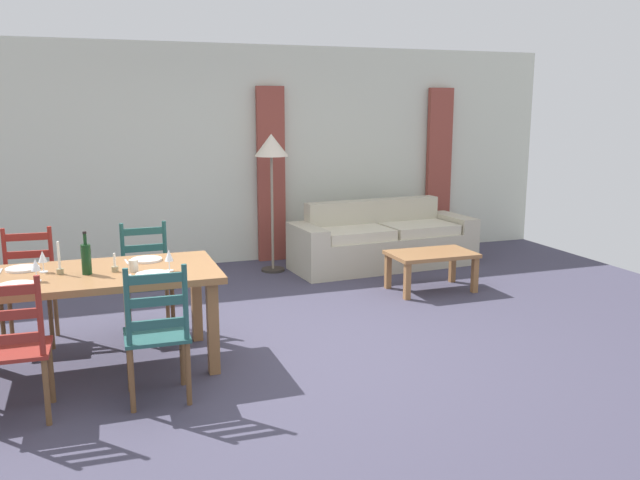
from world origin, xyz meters
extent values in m
cube|color=#3F3C50|center=(0.00, 0.00, -0.01)|extent=(9.60, 9.60, 0.02)
cube|color=beige|center=(0.00, 3.30, 1.35)|extent=(9.60, 0.16, 2.70)
cube|color=brown|center=(0.88, 3.16, 1.10)|extent=(0.35, 0.08, 2.20)
cube|color=brown|center=(3.28, 3.16, 1.10)|extent=(0.35, 0.08, 2.20)
cube|color=#90613A|center=(-1.37, 0.08, 0.72)|extent=(1.90, 0.96, 0.05)
cube|color=#90613A|center=(-0.52, -0.30, 0.35)|extent=(0.08, 0.08, 0.70)
cube|color=#90613A|center=(-0.52, 0.46, 0.35)|extent=(0.08, 0.08, 0.70)
cube|color=maroon|center=(-1.82, -0.60, 0.45)|extent=(0.43, 0.41, 0.03)
cylinder|color=brown|center=(-1.63, -0.43, 0.22)|extent=(0.04, 0.04, 0.43)
cylinder|color=brown|center=(-1.64, -0.77, 0.22)|extent=(0.04, 0.04, 0.43)
cylinder|color=maroon|center=(-1.64, -0.77, 0.71)|extent=(0.04, 0.04, 0.50)
cube|color=maroon|center=(-1.82, -0.77, 0.58)|extent=(0.38, 0.04, 0.06)
cube|color=maroon|center=(-1.82, -0.77, 0.73)|extent=(0.38, 0.04, 0.06)
cube|color=maroon|center=(-1.82, -0.77, 0.88)|extent=(0.38, 0.04, 0.06)
cube|color=#23504E|center=(-0.95, -0.60, 0.45)|extent=(0.43, 0.41, 0.03)
cylinder|color=brown|center=(-1.13, -0.43, 0.22)|extent=(0.04, 0.04, 0.43)
cylinder|color=brown|center=(-0.77, -0.43, 0.22)|extent=(0.04, 0.04, 0.43)
cylinder|color=brown|center=(-1.14, -0.77, 0.22)|extent=(0.04, 0.04, 0.43)
cylinder|color=brown|center=(-0.78, -0.77, 0.22)|extent=(0.04, 0.04, 0.43)
cylinder|color=#23504E|center=(-1.14, -0.77, 0.71)|extent=(0.04, 0.04, 0.50)
cylinder|color=#23504E|center=(-0.78, -0.77, 0.71)|extent=(0.04, 0.04, 0.50)
cube|color=#23504E|center=(-0.96, -0.77, 0.58)|extent=(0.38, 0.03, 0.06)
cube|color=#23504E|center=(-0.96, -0.77, 0.73)|extent=(0.38, 0.03, 0.06)
cube|color=#23504E|center=(-0.96, -0.77, 0.88)|extent=(0.38, 0.03, 0.06)
cube|color=maroon|center=(-1.84, 0.82, 0.45)|extent=(0.45, 0.43, 0.03)
cylinder|color=brown|center=(-1.67, 0.64, 0.22)|extent=(0.04, 0.04, 0.43)
cylinder|color=brown|center=(-2.03, 0.66, 0.22)|extent=(0.04, 0.04, 0.43)
cylinder|color=brown|center=(-1.65, 0.98, 0.22)|extent=(0.04, 0.04, 0.43)
cylinder|color=brown|center=(-2.01, 1.00, 0.22)|extent=(0.04, 0.04, 0.43)
cylinder|color=maroon|center=(-1.65, 0.98, 0.71)|extent=(0.04, 0.04, 0.50)
cylinder|color=maroon|center=(-2.01, 1.00, 0.71)|extent=(0.04, 0.04, 0.50)
cube|color=maroon|center=(-1.83, 0.99, 0.58)|extent=(0.38, 0.05, 0.06)
cube|color=maroon|center=(-1.83, 0.99, 0.73)|extent=(0.38, 0.05, 0.06)
cube|color=maroon|center=(-1.83, 0.99, 0.88)|extent=(0.38, 0.05, 0.06)
cube|color=#21524D|center=(-0.89, 0.76, 0.45)|extent=(0.43, 0.41, 0.03)
cylinder|color=brown|center=(-0.70, 0.59, 0.22)|extent=(0.04, 0.04, 0.43)
cylinder|color=brown|center=(-1.06, 0.58, 0.22)|extent=(0.04, 0.04, 0.43)
cylinder|color=brown|center=(-0.71, 0.93, 0.22)|extent=(0.04, 0.04, 0.43)
cylinder|color=brown|center=(-1.07, 0.92, 0.22)|extent=(0.04, 0.04, 0.43)
cylinder|color=#21524D|center=(-0.71, 0.93, 0.71)|extent=(0.04, 0.04, 0.50)
cylinder|color=#21524D|center=(-1.07, 0.92, 0.71)|extent=(0.04, 0.04, 0.50)
cube|color=#21524D|center=(-0.89, 0.93, 0.58)|extent=(0.38, 0.03, 0.06)
cube|color=#21524D|center=(-0.89, 0.93, 0.73)|extent=(0.38, 0.03, 0.06)
cube|color=#21524D|center=(-0.89, 0.93, 0.88)|extent=(0.38, 0.03, 0.06)
cylinder|color=white|center=(-1.82, -0.17, 0.76)|extent=(0.24, 0.24, 0.02)
cylinder|color=white|center=(-0.92, -0.17, 0.76)|extent=(0.24, 0.24, 0.02)
cube|color=silver|center=(-1.07, -0.17, 0.75)|extent=(0.02, 0.17, 0.01)
cylinder|color=white|center=(-1.82, 0.33, 0.76)|extent=(0.24, 0.24, 0.02)
cube|color=silver|center=(-1.97, 0.33, 0.75)|extent=(0.02, 0.17, 0.01)
cylinder|color=white|center=(-0.92, 0.33, 0.76)|extent=(0.24, 0.24, 0.02)
cube|color=silver|center=(-1.07, 0.33, 0.75)|extent=(0.03, 0.17, 0.01)
cylinder|color=#143819|center=(-1.37, 0.03, 0.86)|extent=(0.07, 0.07, 0.22)
cylinder|color=#143819|center=(-1.37, 0.03, 1.01)|extent=(0.02, 0.02, 0.08)
cylinder|color=black|center=(-1.37, 0.03, 1.06)|extent=(0.03, 0.03, 0.02)
cylinder|color=white|center=(-1.70, -0.06, 0.75)|extent=(0.06, 0.06, 0.01)
cylinder|color=white|center=(-1.70, -0.06, 0.79)|extent=(0.01, 0.01, 0.07)
cone|color=white|center=(-1.70, -0.06, 0.87)|extent=(0.06, 0.06, 0.08)
cylinder|color=white|center=(-0.79, -0.07, 0.75)|extent=(0.06, 0.06, 0.01)
cylinder|color=white|center=(-0.79, -0.07, 0.79)|extent=(0.01, 0.01, 0.07)
cone|color=white|center=(-0.79, -0.07, 0.87)|extent=(0.06, 0.06, 0.08)
cylinder|color=white|center=(-1.67, 0.20, 0.75)|extent=(0.06, 0.06, 0.01)
cylinder|color=white|center=(-1.67, 0.20, 0.79)|extent=(0.01, 0.01, 0.07)
cone|color=white|center=(-1.67, 0.20, 0.87)|extent=(0.06, 0.06, 0.08)
cylinder|color=beige|center=(-1.04, 0.00, 0.80)|extent=(0.07, 0.07, 0.09)
cylinder|color=#998C66|center=(-1.55, 0.10, 0.77)|extent=(0.05, 0.05, 0.04)
cylinder|color=white|center=(-1.55, 0.10, 0.89)|extent=(0.02, 0.02, 0.20)
cylinder|color=#998C66|center=(-1.17, 0.04, 0.77)|extent=(0.05, 0.05, 0.04)
cylinder|color=white|center=(-1.17, 0.04, 0.84)|extent=(0.02, 0.02, 0.10)
cube|color=#BCB49C|center=(2.08, 2.33, 0.20)|extent=(1.85, 0.93, 0.40)
cube|color=#BCB49C|center=(2.06, 2.63, 0.40)|extent=(1.81, 0.33, 0.80)
cube|color=#BCB49C|center=(3.10, 2.41, 0.29)|extent=(0.30, 0.82, 0.58)
cube|color=#BCB49C|center=(1.06, 2.26, 0.29)|extent=(0.30, 0.82, 0.58)
cube|color=beige|center=(2.53, 2.31, 0.46)|extent=(0.90, 0.70, 0.12)
cube|color=beige|center=(1.63, 2.25, 0.46)|extent=(0.90, 0.70, 0.12)
cube|color=#90613A|center=(2.10, 1.18, 0.40)|extent=(0.90, 0.56, 0.04)
cube|color=#90613A|center=(1.70, 0.95, 0.19)|extent=(0.06, 0.06, 0.38)
cube|color=#90613A|center=(2.50, 0.95, 0.19)|extent=(0.06, 0.06, 0.38)
cube|color=#90613A|center=(1.70, 1.41, 0.19)|extent=(0.06, 0.06, 0.38)
cube|color=#90613A|center=(2.50, 1.41, 0.19)|extent=(0.06, 0.06, 0.38)
cylinder|color=#332D28|center=(0.73, 2.58, 0.01)|extent=(0.28, 0.28, 0.03)
cylinder|color=gray|center=(0.73, 2.58, 0.71)|extent=(0.03, 0.03, 1.35)
cone|color=beige|center=(0.73, 2.58, 1.51)|extent=(0.40, 0.40, 0.26)
camera|label=1|loc=(-1.32, -4.92, 1.94)|focal=37.09mm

